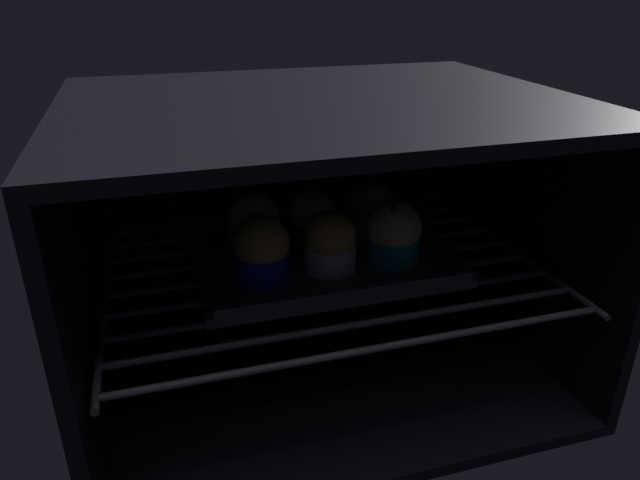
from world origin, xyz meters
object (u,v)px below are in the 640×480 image
Objects in this scene: muffin_row0_col1 at (330,243)px; muffin_row1_col0 at (254,223)px; muffin_row0_col0 at (262,250)px; muffin_row0_col2 at (394,234)px; baking_tray at (320,257)px; muffin_row1_col2 at (371,211)px; muffin_row1_col1 at (312,218)px.

muffin_row1_col0 is at bearing 134.29° from muffin_row0_col1.
muffin_row0_col2 is (16.83, -0.12, 0.01)cm from muffin_row0_col0.
muffin_row1_col2 reaches higher than baking_tray.
muffin_row0_col0 is 1.06× the size of muffin_row0_col1.
muffin_row0_col0 is (-8.47, -4.30, 4.17)cm from baking_tray.
muffin_row1_col1 reaches higher than muffin_row0_col1.
muffin_row1_col0 is at bearing 85.78° from muffin_row0_col0.
muffin_row0_col1 is 8.41cm from muffin_row0_col2.
baking_tray is at bearing -25.68° from muffin_row1_col0.
muffin_row0_col0 is 1.06× the size of muffin_row1_col2.
muffin_row1_col0 is (-7.87, 3.78, 4.22)cm from baking_tray.
muffin_row1_col1 is at bearing 134.25° from muffin_row0_col2.
baking_tray is at bearing 152.17° from muffin_row0_col2.
muffin_row1_col1 reaches higher than baking_tray.
muffin_row0_col1 is 0.93× the size of muffin_row1_col0.
muffin_row0_col1 is at bearing 178.85° from muffin_row0_col2.
muffin_row0_col1 is (8.43, 0.05, -0.24)cm from muffin_row0_col0.
muffin_row1_col0 is 16.48cm from muffin_row1_col2.
muffin_row0_col2 is at bearing -27.83° from baking_tray.
muffin_row0_col1 is at bearing -135.35° from muffin_row1_col2.
baking_tray is 4.07× the size of muffin_row0_col2.
muffin_row1_col2 is (17.06, 8.58, -0.28)cm from muffin_row0_col0.
muffin_row1_col1 is at bearing -178.65° from muffin_row1_col2.
muffin_row0_col2 is 8.71cm from muffin_row1_col2.
muffin_row0_col2 is 11.86cm from muffin_row1_col1.
muffin_row0_col1 is 11.22cm from muffin_row1_col0.
muffin_row1_col0 is at bearing 154.32° from baking_tray.
muffin_row1_col0 is (-7.83, 8.03, 0.28)cm from muffin_row0_col1.
muffin_row1_col1 is at bearing 44.42° from muffin_row0_col0.
muffin_row0_col2 is 0.99× the size of muffin_row1_col0.
muffin_row0_col0 is 8.43cm from muffin_row0_col1.
baking_tray is at bearing -153.51° from muffin_row1_col2.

